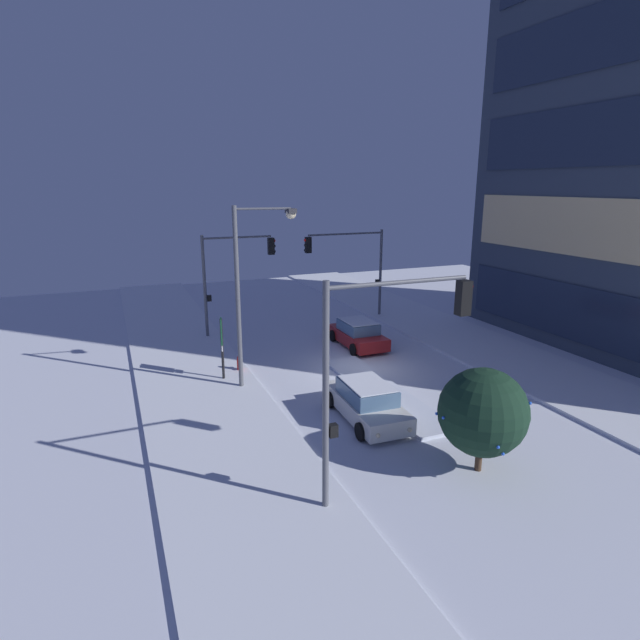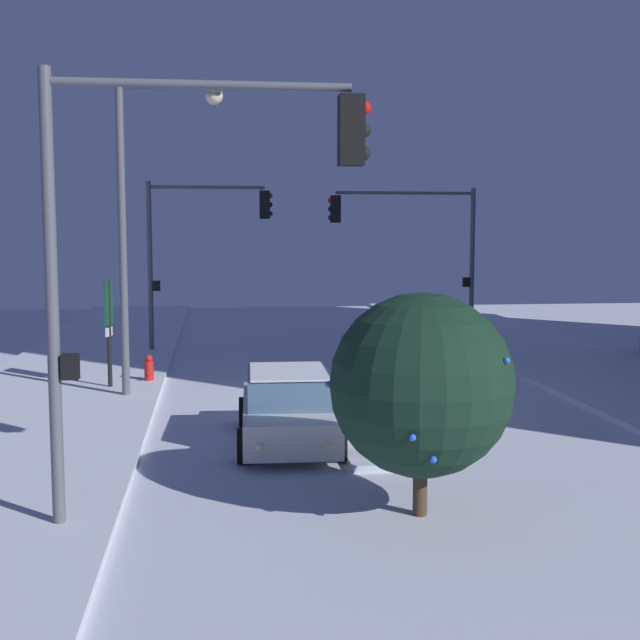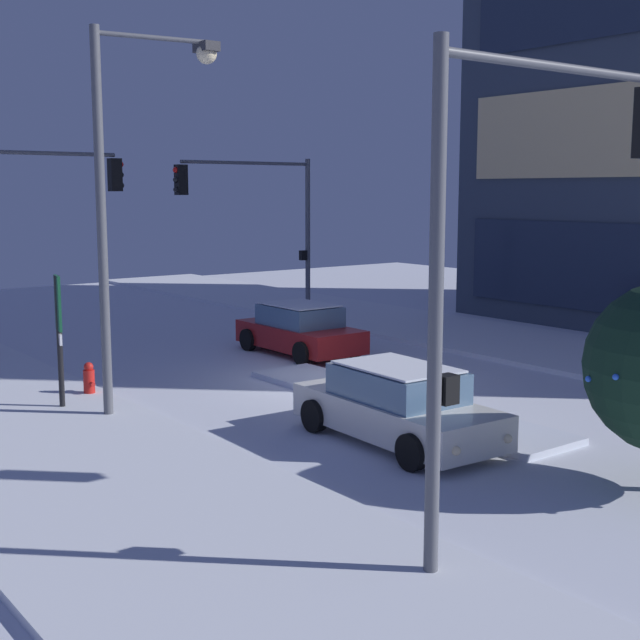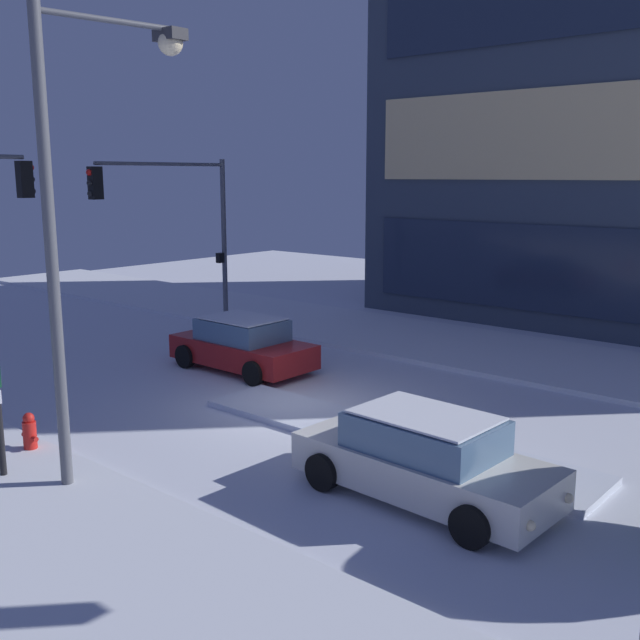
% 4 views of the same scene
% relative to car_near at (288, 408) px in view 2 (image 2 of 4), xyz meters
% --- Properties ---
extents(ground, '(52.00, 52.00, 0.00)m').
position_rel_car_near_xyz_m(ground, '(-4.93, 2.26, -0.71)').
color(ground, silver).
extents(curb_strip_near, '(52.00, 5.20, 0.14)m').
position_rel_car_near_xyz_m(curb_strip_near, '(-4.93, -5.52, -0.64)').
color(curb_strip_near, silver).
rests_on(curb_strip_near, ground).
extents(curb_strip_far, '(52.00, 5.20, 0.14)m').
position_rel_car_near_xyz_m(curb_strip_far, '(-4.93, 10.03, -0.64)').
color(curb_strip_far, silver).
rests_on(curb_strip_far, ground).
extents(median_strip, '(9.00, 1.80, 0.14)m').
position_rel_car_near_xyz_m(median_strip, '(-2.11, 1.85, -0.64)').
color(median_strip, silver).
rests_on(median_strip, ground).
extents(car_near, '(4.64, 2.18, 1.49)m').
position_rel_car_near_xyz_m(car_near, '(0.00, 0.00, 0.00)').
color(car_near, silver).
rests_on(car_near, ground).
extents(car_far, '(4.32, 2.09, 1.49)m').
position_rel_car_near_xyz_m(car_far, '(-8.43, 3.83, -0.00)').
color(car_far, maroon).
rests_on(car_far, ground).
extents(traffic_light_corner_near_right, '(0.32, 4.62, 6.55)m').
position_rel_car_near_xyz_m(traffic_light_corner_near_right, '(4.69, -2.02, 3.76)').
color(traffic_light_corner_near_right, '#565960').
rests_on(traffic_light_corner_near_right, ground).
extents(traffic_light_corner_near_left, '(0.32, 4.44, 6.06)m').
position_rel_car_near_xyz_m(traffic_light_corner_near_left, '(-13.26, -2.03, 3.45)').
color(traffic_light_corner_near_left, '#565960').
rests_on(traffic_light_corner_near_left, ground).
extents(traffic_light_corner_far_left, '(0.32, 5.62, 5.94)m').
position_rel_car_near_xyz_m(traffic_light_corner_far_left, '(-13.97, 6.03, 3.44)').
color(traffic_light_corner_far_left, '#565960').
rests_on(traffic_light_corner_far_left, ground).
extents(street_lamp_arched, '(0.71, 2.66, 8.02)m').
position_rel_car_near_xyz_m(street_lamp_arched, '(-4.77, -3.07, 4.48)').
color(street_lamp_arched, '#565960').
rests_on(street_lamp_arched, ground).
extents(fire_hydrant, '(0.48, 0.26, 0.86)m').
position_rel_car_near_xyz_m(fire_hydrant, '(-6.90, -3.33, -0.29)').
color(fire_hydrant, red).
rests_on(fire_hydrant, ground).
extents(parking_info_sign, '(0.55, 0.17, 3.00)m').
position_rel_car_near_xyz_m(parking_info_sign, '(-6.05, -4.29, 1.20)').
color(parking_info_sign, black).
rests_on(parking_info_sign, ground).
extents(decorated_tree_median, '(2.78, 2.85, 3.41)m').
position_rel_car_near_xyz_m(decorated_tree_median, '(4.65, 1.61, 1.30)').
color(decorated_tree_median, '#473323').
rests_on(decorated_tree_median, ground).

